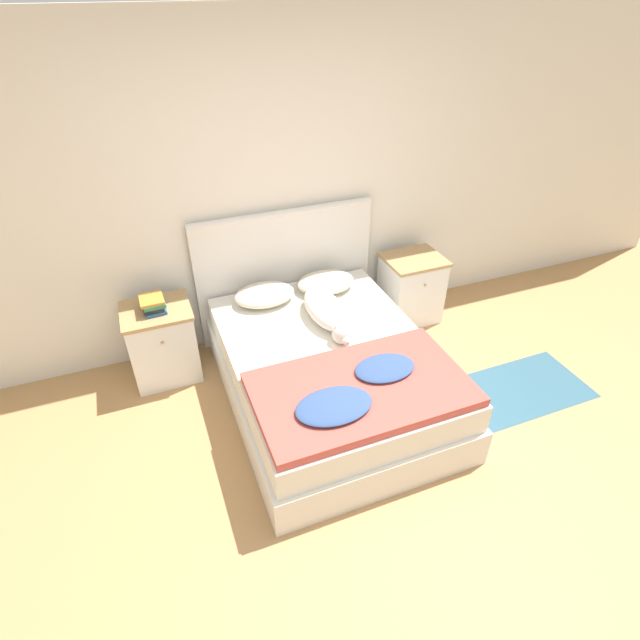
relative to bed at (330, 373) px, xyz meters
name	(u,v)px	position (x,y,z in m)	size (l,w,h in m)	color
ground_plane	(381,517)	(-0.10, -1.07, -0.25)	(16.00, 16.00, 0.00)	tan
wall_back	(267,193)	(-0.10, 1.06, 1.03)	(9.00, 0.06, 2.55)	silver
bed	(330,373)	(0.00, 0.00, 0.00)	(1.46, 1.93, 0.50)	silver
headboard	(286,271)	(0.00, 0.99, 0.35)	(1.54, 0.06, 1.15)	silver
nightstand_left	(162,342)	(-1.11, 0.74, 0.07)	(0.51, 0.45, 0.63)	white
nightstand_right	(411,288)	(1.11, 0.74, 0.07)	(0.51, 0.45, 0.63)	white
pillow_left	(265,295)	(-0.27, 0.74, 0.32)	(0.49, 0.36, 0.13)	beige
pillow_right	(326,282)	(0.27, 0.74, 0.32)	(0.49, 0.36, 0.13)	beige
quilt	(360,389)	(-0.01, -0.52, 0.29)	(1.36, 0.80, 0.11)	#BC4C42
dog	(327,311)	(0.10, 0.31, 0.34)	(0.27, 0.81, 0.17)	silver
book_stack	(153,304)	(-1.11, 0.73, 0.44)	(0.18, 0.22, 0.11)	#285689
rug	(519,389)	(1.43, -0.47, -0.24)	(1.07, 0.60, 0.00)	#335B70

